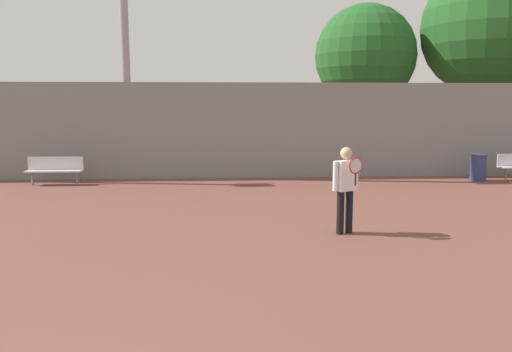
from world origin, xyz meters
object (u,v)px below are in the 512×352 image
Objects in this scene: bench_courtside_far at (55,168)px; tree_green_broad at (489,29)px; trash_bin at (478,168)px; tree_dark_dense at (365,56)px; tennis_player at (346,185)px.

tree_green_broad is (16.42, 5.65, 5.10)m from bench_courtside_far.
trash_bin is 8.02m from tree_dark_dense.
tennis_player is 1.93× the size of trash_bin.
tree_dark_dense is at bearing 47.71° from tennis_player.
trash_bin is 0.13× the size of tree_dark_dense.
tree_dark_dense is (-1.95, 6.60, 4.11)m from trash_bin.
tree_green_broad reaches higher than tree_dark_dense.
tree_dark_dense is (-5.04, 0.88, -1.08)m from tree_green_broad.
bench_courtside_far is 13.72m from tree_dark_dense.
trash_bin is at bearing -118.42° from tree_green_broad.
tennis_player is 0.99× the size of bench_courtside_far.
tennis_player is at bearing -106.90° from tree_dark_dense.
bench_courtside_far is at bearing -161.00° from tree_green_broad.
tree_green_broad is (8.95, 11.99, 4.68)m from tennis_player.
tree_dark_dense reaches higher than tennis_player.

